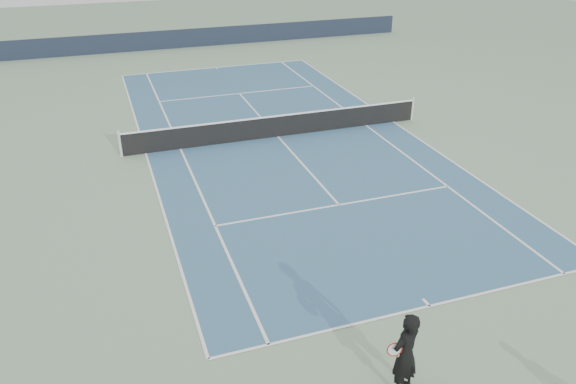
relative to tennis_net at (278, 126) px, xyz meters
name	(u,v)px	position (x,y,z in m)	size (l,w,h in m)	color
ground	(278,137)	(0.00, 0.00, -0.50)	(80.00, 80.00, 0.00)	gray
court_surface	(278,137)	(0.00, 0.00, -0.50)	(10.97, 23.77, 0.01)	#355F7F
tennis_net	(278,126)	(0.00, 0.00, 0.00)	(12.90, 0.10, 1.07)	silver
windscreen_far	(197,38)	(0.00, 17.88, 0.10)	(30.00, 0.25, 1.20)	black
tennis_player	(405,354)	(-1.97, -13.97, 0.44)	(0.88, 0.73, 1.89)	black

